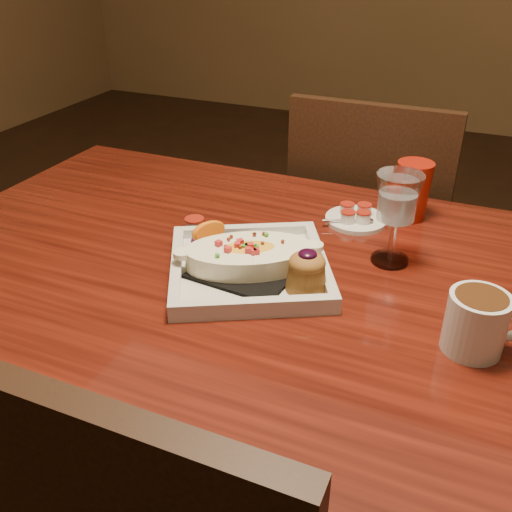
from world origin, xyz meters
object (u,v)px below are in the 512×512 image
at_px(coffee_mug, 478,321).
at_px(goblet, 397,203).
at_px(saucer, 355,217).
at_px(table, 294,329).
at_px(chair_far, 369,244).
at_px(plate, 254,262).
at_px(red_tumbler, 412,191).

relative_size(coffee_mug, goblet, 0.69).
distance_m(coffee_mug, saucer, 0.42).
height_order(table, coffee_mug, coffee_mug).
height_order(chair_far, saucer, chair_far).
xyz_separation_m(chair_far, plate, (-0.08, -0.63, 0.27)).
distance_m(goblet, saucer, 0.19).
bearing_deg(goblet, coffee_mug, -51.01).
relative_size(table, red_tumbler, 12.36).
xyz_separation_m(chair_far, goblet, (0.13, -0.49, 0.36)).
xyz_separation_m(table, saucer, (0.03, 0.27, 0.11)).
height_order(goblet, saucer, goblet).
bearing_deg(chair_far, goblet, 104.87).
bearing_deg(chair_far, plate, 83.20).
height_order(plate, saucer, plate).
relative_size(chair_far, saucer, 7.40).
relative_size(chair_far, coffee_mug, 7.99).
height_order(saucer, red_tumbler, red_tumbler).
xyz_separation_m(saucer, red_tumbler, (0.10, 0.06, 0.05)).
height_order(table, red_tumbler, red_tumbler).
distance_m(table, chair_far, 0.65).
xyz_separation_m(plate, goblet, (0.21, 0.14, 0.09)).
height_order(table, goblet, goblet).
bearing_deg(red_tumbler, coffee_mug, -67.67).
bearing_deg(chair_far, coffee_mug, 112.87).
height_order(plate, coffee_mug, coffee_mug).
xyz_separation_m(coffee_mug, red_tumbler, (-0.16, 0.39, 0.01)).
distance_m(table, red_tumbler, 0.39).
distance_m(chair_far, plate, 0.69).
height_order(plate, red_tumbler, red_tumbler).
relative_size(plate, red_tumbler, 2.98).
height_order(chair_far, goblet, chair_far).
bearing_deg(table, chair_far, 90.00).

